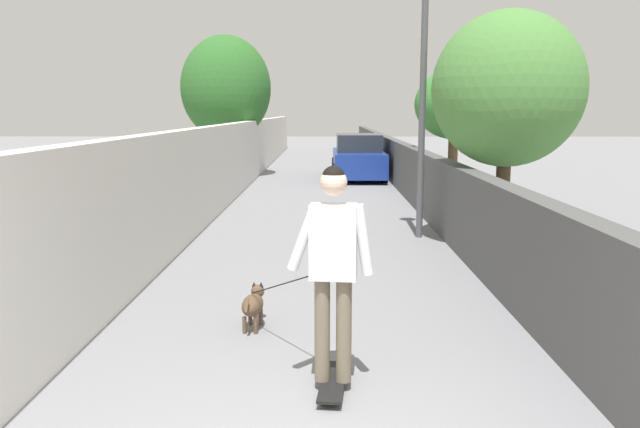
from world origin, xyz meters
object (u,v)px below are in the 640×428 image
person_skateboarder (333,257)px  tree_right_mid (507,90)px  skateboard (333,382)px  dog (254,304)px  car_near (358,158)px  tree_left_near (226,88)px  tree_right_far (455,105)px  lamp_post (424,60)px

person_skateboarder → tree_right_mid: bearing=-27.9°
skateboard → person_skateboarder: size_ratio=0.45×
dog → car_near: (14.94, -1.93, 0.44)m
dog → car_near: bearing=-7.4°
tree_left_near → skateboard: tree_left_near is taller
tree_right_far → skateboard: tree_right_far is taller
tree_right_mid → car_near: size_ratio=0.96×
person_skateboarder → dog: person_skateboarder is taller
tree_right_far → skateboard: bearing=163.7°
lamp_post → dog: size_ratio=2.65×
lamp_post → tree_right_far: bearing=-18.2°
lamp_post → tree_left_near: bearing=25.9°
skateboard → car_near: size_ratio=0.20×
tree_left_near → skateboard: size_ratio=6.08×
tree_right_far → person_skateboarder: 11.73m
tree_right_far → person_skateboarder: tree_right_far is taller
tree_right_far → skateboard: (-11.18, 3.27, -2.41)m
skateboard → lamp_post: bearing=-14.9°
tree_right_mid → lamp_post: bearing=62.8°
tree_right_mid → car_near: 11.08m
tree_left_near → tree_right_mid: tree_left_near is taller
tree_right_mid → tree_right_far: (5.50, -0.27, -0.20)m
tree_left_near → tree_right_far: bearing=-131.2°
tree_right_mid → skateboard: (-5.68, 3.01, -2.61)m
tree_right_far → tree_right_mid: bearing=177.2°
tree_left_near → person_skateboarder: tree_left_near is taller
tree_left_near → car_near: size_ratio=1.19×
tree_right_mid → dog: bearing=137.5°
tree_left_near → lamp_post: (-10.82, -5.26, 0.11)m
tree_right_far → lamp_post: lamp_post is taller
skateboard → tree_left_near: bearing=11.7°
person_skateboarder → car_near: 16.46m
lamp_post → car_near: size_ratio=1.15×
tree_left_near → tree_right_mid: (-11.50, -6.58, -0.44)m
person_skateboarder → tree_left_near: bearing=11.7°
tree_left_near → tree_right_mid: bearing=-150.2°
lamp_post → person_skateboarder: (-6.36, 1.69, -2.08)m
tree_right_far → lamp_post: bearing=161.8°
tree_left_near → lamp_post: size_ratio=1.04×
tree_right_mid → dog: 6.18m
car_near → lamp_post: bearing=-176.6°
lamp_post → skateboard: (-6.36, 1.69, -3.16)m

